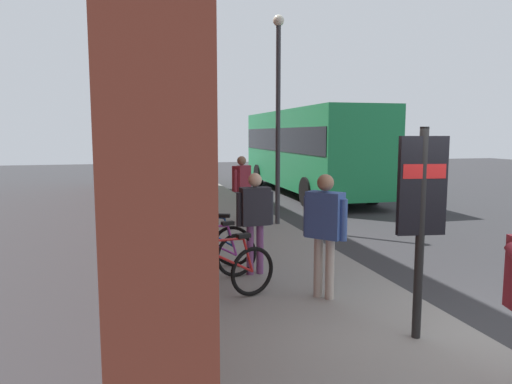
% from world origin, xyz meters
% --- Properties ---
extents(ground, '(60.00, 60.00, 0.00)m').
position_xyz_m(ground, '(6.00, -1.00, 0.00)').
color(ground, '#2D2D30').
extents(sidewalk_pavement, '(24.00, 3.50, 0.12)m').
position_xyz_m(sidewalk_pavement, '(8.00, 1.75, 0.06)').
color(sidewalk_pavement, gray).
rests_on(sidewalk_pavement, ground).
extents(station_facade, '(22.00, 0.65, 9.01)m').
position_xyz_m(station_facade, '(8.99, 3.80, 4.50)').
color(station_facade, brown).
rests_on(station_facade, ground).
extents(bicycle_far_end, '(0.70, 1.69, 0.97)m').
position_xyz_m(bicycle_far_end, '(1.90, 2.78, 0.51)').
color(bicycle_far_end, black).
rests_on(bicycle_far_end, sidewalk_pavement).
extents(bicycle_mid_rack, '(0.56, 1.74, 0.97)m').
position_xyz_m(bicycle_mid_rack, '(2.91, 2.82, 0.51)').
color(bicycle_mid_rack, black).
rests_on(bicycle_mid_rack, sidewalk_pavement).
extents(bicycle_end_of_row, '(0.72, 1.68, 0.97)m').
position_xyz_m(bicycle_end_of_row, '(3.83, 2.73, 0.51)').
color(bicycle_end_of_row, black).
rests_on(bicycle_end_of_row, sidewalk_pavement).
extents(transit_info_sign, '(0.15, 0.56, 2.40)m').
position_xyz_m(transit_info_sign, '(0.22, 0.82, 1.72)').
color(transit_info_sign, black).
rests_on(transit_info_sign, sidewalk_pavement).
extents(city_bus, '(10.54, 2.77, 3.35)m').
position_xyz_m(city_bus, '(13.88, -3.00, 1.92)').
color(city_bus, '#1E8C4C').
rests_on(city_bus, ground).
extents(pedestrian_near_bus, '(0.52, 0.54, 1.75)m').
position_xyz_m(pedestrian_near_bus, '(7.52, 1.19, 1.19)').
color(pedestrian_near_bus, '#334C8C').
rests_on(pedestrian_near_bus, sidewalk_pavement).
extents(pedestrian_by_facade, '(0.55, 0.52, 1.77)m').
position_xyz_m(pedestrian_by_facade, '(1.73, 1.33, 1.20)').
color(pedestrian_by_facade, '#B2A599').
rests_on(pedestrian_by_facade, sidewalk_pavement).
extents(pedestrian_crossing_street, '(0.28, 0.64, 1.69)m').
position_xyz_m(pedestrian_crossing_street, '(3.10, 1.98, 1.15)').
color(pedestrian_crossing_street, '#723F72').
rests_on(pedestrian_crossing_street, sidewalk_pavement).
extents(street_lamp, '(0.28, 0.28, 5.24)m').
position_xyz_m(street_lamp, '(7.28, 0.30, 3.22)').
color(street_lamp, '#333338').
rests_on(street_lamp, sidewalk_pavement).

